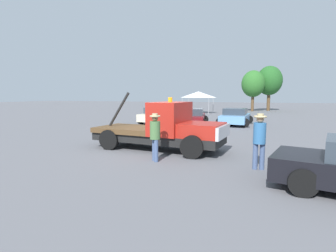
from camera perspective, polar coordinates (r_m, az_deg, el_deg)
ground_plane at (r=11.64m, az=-2.34°, el=-5.05°), size 160.00×160.00×0.00m
tow_truck at (r=11.33m, az=-0.79°, el=-0.73°), size 6.02×2.68×2.51m
person_near_truck at (r=8.80m, az=19.29°, el=-2.22°), size 0.40×0.40×1.80m
person_at_hood at (r=9.37m, az=-2.83°, el=-1.59°), size 0.38×0.38×1.73m
parked_car_cream at (r=22.58m, az=-2.22°, el=2.33°), size 2.62×4.42×1.34m
parked_car_maroon at (r=20.76m, az=5.46°, el=1.92°), size 2.85×5.03×1.34m
parked_car_skyblue at (r=21.69m, az=14.45°, el=1.94°), size 2.71×4.45×1.34m
canopy_tent_white at (r=34.69m, az=6.61°, el=6.81°), size 3.47×3.47×2.86m
tree_left at (r=41.13m, az=18.05°, el=8.71°), size 3.37×3.37×6.02m
tree_center at (r=43.36m, az=21.20°, el=9.16°), size 3.81×3.81×6.80m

